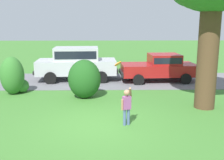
{
  "coord_description": "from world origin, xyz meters",
  "views": [
    {
      "loc": [
        0.24,
        -8.58,
        3.39
      ],
      "look_at": [
        0.44,
        1.96,
        1.1
      ],
      "focal_mm": 43.64,
      "sensor_mm": 36.0,
      "label": 1
    }
  ],
  "objects_px": {
    "frisbee": "(118,64)",
    "parked_sedan": "(160,66)",
    "parked_suv": "(77,62)",
    "child_thrower": "(127,104)"
  },
  "relations": [
    {
      "from": "parked_suv",
      "to": "frisbee",
      "type": "xyz_separation_m",
      "value": [
        2.15,
        -5.89,
        0.8
      ]
    },
    {
      "from": "parked_sedan",
      "to": "parked_suv",
      "type": "distance_m",
      "value": 4.81
    },
    {
      "from": "child_thrower",
      "to": "frisbee",
      "type": "distance_m",
      "value": 1.67
    },
    {
      "from": "parked_suv",
      "to": "frisbee",
      "type": "distance_m",
      "value": 6.32
    },
    {
      "from": "parked_sedan",
      "to": "parked_suv",
      "type": "xyz_separation_m",
      "value": [
        -4.8,
        0.32,
        0.23
      ]
    },
    {
      "from": "child_thrower",
      "to": "frisbee",
      "type": "xyz_separation_m",
      "value": [
        -0.24,
        1.17,
        1.16
      ]
    },
    {
      "from": "parked_suv",
      "to": "frisbee",
      "type": "relative_size",
      "value": 15.67
    },
    {
      "from": "frisbee",
      "to": "parked_suv",
      "type": "bearing_deg",
      "value": 110.07
    },
    {
      "from": "parked_sedan",
      "to": "child_thrower",
      "type": "distance_m",
      "value": 7.16
    },
    {
      "from": "frisbee",
      "to": "parked_sedan",
      "type": "bearing_deg",
      "value": 64.6
    }
  ]
}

